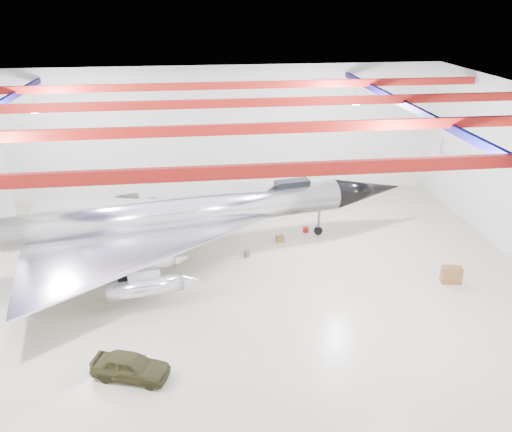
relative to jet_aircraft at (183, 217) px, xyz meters
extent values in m
plane|color=#B8AE92|center=(1.55, -4.57, -2.72)|extent=(40.00, 40.00, 0.00)
plane|color=silver|center=(1.55, 10.43, 2.78)|extent=(40.00, 0.00, 40.00)
plane|color=#0A0F38|center=(1.55, -4.57, 8.28)|extent=(40.00, 40.00, 0.00)
cube|color=maroon|center=(1.55, -13.57, 7.68)|extent=(39.50, 0.25, 0.50)
cube|color=maroon|center=(1.55, -7.57, 7.68)|extent=(39.50, 0.25, 0.50)
cube|color=maroon|center=(1.55, -1.57, 7.68)|extent=(39.50, 0.25, 0.50)
cube|color=maroon|center=(1.55, 4.43, 7.68)|extent=(39.50, 0.25, 0.50)
cube|color=#0C0C48|center=(13.55, -4.57, 7.38)|extent=(0.25, 29.50, 0.40)
cube|color=silver|center=(11.55, -10.57, 6.98)|extent=(0.55, 0.55, 0.25)
cube|color=silver|center=(-8.45, 1.43, 6.98)|extent=(0.55, 0.55, 0.25)
cube|color=silver|center=(11.55, 1.43, 6.98)|extent=(0.55, 0.55, 0.25)
cylinder|color=silver|center=(0.06, 0.01, 0.32)|extent=(21.69, 6.06, 2.17)
cone|color=black|center=(13.37, 2.47, 0.32)|extent=(5.72, 3.11, 2.17)
cube|color=black|center=(7.51, 1.39, 1.45)|extent=(2.50, 1.28, 0.54)
cylinder|color=silver|center=(-2.05, -6.44, -1.20)|extent=(4.22, 1.71, 0.97)
cylinder|color=silver|center=(-2.55, -3.77, -1.20)|extent=(4.22, 1.71, 0.97)
cylinder|color=silver|center=(-3.73, 2.62, -1.20)|extent=(4.22, 1.71, 0.97)
cylinder|color=silver|center=(-4.22, 5.28, -1.20)|extent=(4.22, 1.71, 0.97)
cylinder|color=#59595B|center=(9.64, 1.78, -1.74)|extent=(0.19, 0.19, 1.95)
cylinder|color=black|center=(9.64, 1.78, -2.41)|extent=(0.64, 0.34, 0.61)
cylinder|color=#59595B|center=(-3.71, -3.44, -1.74)|extent=(0.19, 0.19, 1.95)
cylinder|color=black|center=(-3.71, -3.44, -2.41)|extent=(0.64, 0.34, 0.61)
cylinder|color=#59595B|center=(-4.69, 1.89, -1.74)|extent=(0.19, 0.19, 1.95)
cylinder|color=black|center=(-4.69, 1.89, -2.41)|extent=(0.64, 0.34, 0.61)
imported|color=#333319|center=(-2.41, -11.65, -2.10)|extent=(3.87, 2.52, 1.23)
cube|color=brown|center=(16.07, -5.71, -2.18)|extent=(1.27, 0.81, 1.07)
cube|color=olive|center=(-0.89, 0.22, -2.54)|extent=(0.59, 0.51, 0.36)
cube|color=maroon|center=(0.20, 1.62, -2.56)|extent=(0.51, 0.44, 0.31)
cylinder|color=#59595B|center=(4.11, -0.86, -2.53)|extent=(0.44, 0.44, 0.38)
cube|color=olive|center=(6.69, 1.04, -2.52)|extent=(0.59, 0.48, 0.39)
cube|color=#59595B|center=(-5.85, 0.77, -2.58)|extent=(0.41, 0.34, 0.27)
cylinder|color=maroon|center=(8.83, 2.30, -2.53)|extent=(0.52, 0.52, 0.37)
cube|color=olive|center=(-0.09, 1.48, -2.52)|extent=(0.63, 0.54, 0.39)
cylinder|color=#59595B|center=(6.18, 6.18, -2.56)|extent=(0.48, 0.48, 0.32)
camera|label=1|loc=(1.03, -30.17, 13.42)|focal=35.00mm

